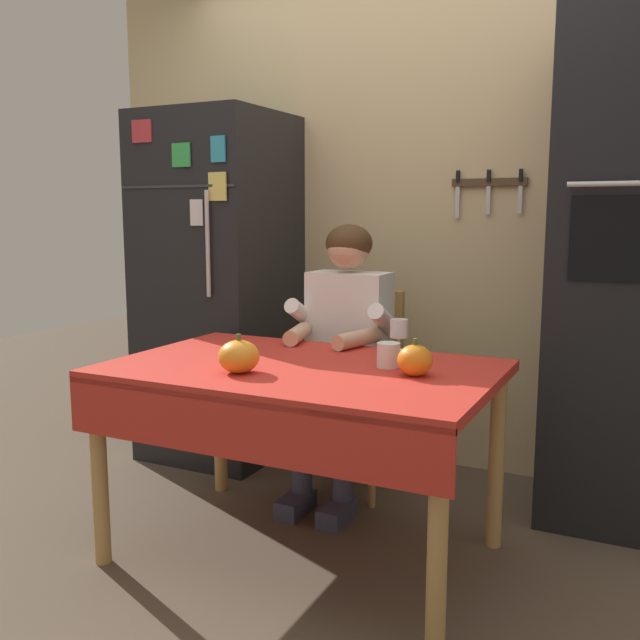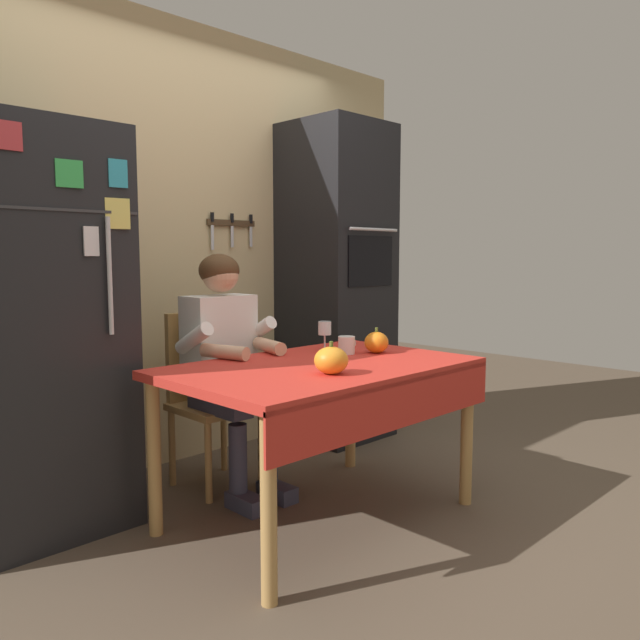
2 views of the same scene
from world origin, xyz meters
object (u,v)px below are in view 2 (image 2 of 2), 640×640
(dining_table, at_px, (323,382))
(pumpkin_medium, at_px, (331,360))
(coffee_mug, at_px, (347,345))
(chair_behind_person, at_px, (207,390))
(wall_oven, at_px, (336,283))
(refrigerator, at_px, (35,331))
(seated_person, at_px, (227,353))
(wine_glass, at_px, (325,330))
(pumpkin_large, at_px, (376,342))

(dining_table, bearing_deg, pumpkin_medium, -127.08)
(coffee_mug, bearing_deg, chair_behind_person, 120.87)
(wall_oven, height_order, chair_behind_person, wall_oven)
(refrigerator, xyz_separation_m, seated_person, (0.85, -0.28, -0.16))
(dining_table, xyz_separation_m, pumpkin_medium, (-0.14, -0.19, 0.14))
(wine_glass, bearing_deg, refrigerator, 153.69)
(wall_oven, xyz_separation_m, coffee_mug, (-0.75, -0.79, -0.27))
(wine_glass, relative_size, pumpkin_medium, 1.07)
(dining_table, bearing_deg, seated_person, 99.23)
(refrigerator, bearing_deg, coffee_mug, -31.11)
(chair_behind_person, bearing_deg, wine_glass, -53.70)
(wall_oven, xyz_separation_m, chair_behind_person, (-1.15, -0.13, -0.54))
(dining_table, height_order, seated_person, seated_person)
(refrigerator, distance_m, wall_oven, 2.01)
(refrigerator, relative_size, dining_table, 1.29)
(seated_person, relative_size, pumpkin_large, 9.51)
(chair_behind_person, distance_m, seated_person, 0.29)
(coffee_mug, bearing_deg, pumpkin_medium, -144.19)
(refrigerator, height_order, pumpkin_medium, refrigerator)
(wall_oven, distance_m, pumpkin_large, 1.11)
(seated_person, relative_size, pumpkin_medium, 8.57)
(wall_oven, bearing_deg, dining_table, -138.69)
(wall_oven, bearing_deg, chair_behind_person, -173.53)
(pumpkin_medium, bearing_deg, dining_table, 52.92)
(seated_person, bearing_deg, refrigerator, 161.85)
(seated_person, distance_m, coffee_mug, 0.62)
(refrigerator, relative_size, chair_behind_person, 1.94)
(refrigerator, distance_m, pumpkin_medium, 1.34)
(refrigerator, distance_m, dining_table, 1.32)
(wall_oven, bearing_deg, coffee_mug, -133.50)
(refrigerator, height_order, dining_table, refrigerator)
(refrigerator, relative_size, seated_person, 1.45)
(pumpkin_medium, bearing_deg, wine_glass, 47.30)
(wall_oven, relative_size, wine_glass, 13.46)
(dining_table, relative_size, seated_person, 1.12)
(dining_table, xyz_separation_m, coffee_mug, (0.30, 0.13, 0.13))
(refrigerator, bearing_deg, wine_glass, -26.31)
(wine_glass, height_order, pumpkin_medium, wine_glass)
(seated_person, bearing_deg, pumpkin_medium, -93.11)
(seated_person, xyz_separation_m, pumpkin_large, (0.52, -0.56, 0.06))
(dining_table, distance_m, pumpkin_medium, 0.27)
(refrigerator, bearing_deg, seated_person, -18.15)
(chair_behind_person, xyz_separation_m, pumpkin_large, (0.52, -0.75, 0.28))
(wine_glass, height_order, pumpkin_large, wine_glass)
(chair_behind_person, relative_size, pumpkin_medium, 6.40)
(chair_behind_person, bearing_deg, pumpkin_large, -55.10)
(refrigerator, xyz_separation_m, wine_glass, (1.23, -0.61, -0.05))
(dining_table, bearing_deg, wine_glass, 43.96)
(seated_person, bearing_deg, dining_table, -80.77)
(dining_table, height_order, wine_glass, wine_glass)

